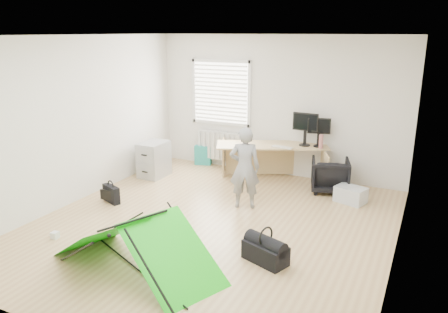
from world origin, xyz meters
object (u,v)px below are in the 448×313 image
at_px(person, 245,168).
at_px(duffel_bag, 265,253).
at_px(filing_cabinet, 154,159).
at_px(office_chair, 330,175).
at_px(kite, 136,246).
at_px(monitor_right, 319,136).
at_px(storage_crate, 351,195).
at_px(desk, 271,162).
at_px(thermos, 321,142).
at_px(monitor_left, 305,134).
at_px(laptop_bag, 111,194).

bearing_deg(person, duffel_bag, 100.69).
distance_m(filing_cabinet, office_chair, 3.36).
height_order(person, kite, person).
height_order(monitor_right, storage_crate, monitor_right).
relative_size(office_chair, duffel_bag, 1.17).
height_order(desk, thermos, thermos).
height_order(desk, filing_cabinet, desk).
distance_m(monitor_right, kite, 4.23).
distance_m(monitor_left, laptop_bag, 3.62).
height_order(laptop_bag, duffel_bag, laptop_bag).
bearing_deg(office_chair, filing_cabinet, -4.49).
bearing_deg(office_chair, kite, 52.59).
distance_m(filing_cabinet, monitor_left, 2.95).
bearing_deg(monitor_left, duffel_bag, -78.87).
relative_size(monitor_right, laptop_bag, 1.07).
bearing_deg(filing_cabinet, monitor_left, 20.11).
height_order(person, duffel_bag, person).
relative_size(desk, storage_crate, 4.36).
height_order(desk, kite, desk).
bearing_deg(monitor_left, kite, -99.12).
bearing_deg(thermos, kite, -107.10).
bearing_deg(monitor_right, office_chair, -62.77).
bearing_deg(storage_crate, desk, 162.57).
bearing_deg(monitor_right, kite, -121.96).
bearing_deg(storage_crate, monitor_right, 136.94).
relative_size(monitor_left, thermos, 1.83).
xyz_separation_m(person, storage_crate, (1.52, 0.96, -0.53)).
relative_size(thermos, storage_crate, 0.55).
height_order(kite, storage_crate, kite).
height_order(monitor_left, kite, monitor_left).
bearing_deg(filing_cabinet, desk, 20.79).
bearing_deg(monitor_right, desk, 178.23).
bearing_deg(filing_cabinet, thermos, 16.65).
distance_m(monitor_right, duffel_bag, 3.28).
xyz_separation_m(desk, filing_cabinet, (-2.14, -0.79, -0.01)).
bearing_deg(duffel_bag, person, 142.15).
bearing_deg(monitor_left, monitor_right, 11.81).
height_order(office_chair, person, person).
xyz_separation_m(filing_cabinet, monitor_left, (2.72, 0.97, 0.59)).
bearing_deg(filing_cabinet, duffel_bag, -34.08).
bearing_deg(laptop_bag, kite, -21.04).
bearing_deg(thermos, monitor_right, 121.72).
height_order(person, laptop_bag, person).
xyz_separation_m(desk, kite, (-0.30, -3.82, -0.03)).
distance_m(kite, laptop_bag, 2.32).
distance_m(thermos, duffel_bag, 3.14).
relative_size(office_chair, laptop_bag, 1.70).
bearing_deg(duffel_bag, kite, -126.60).
relative_size(desk, laptop_bag, 5.38).
distance_m(filing_cabinet, duffel_bag, 3.83).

